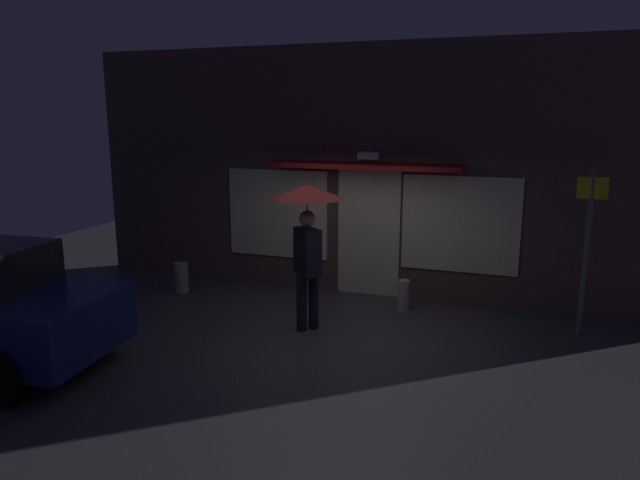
% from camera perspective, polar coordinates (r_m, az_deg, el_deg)
% --- Properties ---
extents(ground_plane, '(18.00, 18.00, 0.00)m').
position_cam_1_polar(ground_plane, '(8.51, 0.84, -9.40)').
color(ground_plane, '#423F44').
extents(building_facade, '(10.74, 1.00, 4.31)m').
position_cam_1_polar(building_facade, '(10.21, 5.09, 6.54)').
color(building_facade, brown).
rests_on(building_facade, ground).
extents(person_with_umbrella, '(1.05, 1.05, 2.15)m').
position_cam_1_polar(person_with_umbrella, '(8.34, -1.25, 2.07)').
color(person_with_umbrella, black).
rests_on(person_with_umbrella, ground).
extents(street_sign_post, '(0.40, 0.07, 2.39)m').
position_cam_1_polar(street_sign_post, '(9.01, 24.63, -0.30)').
color(street_sign_post, '#595B60').
rests_on(street_sign_post, ground).
extents(sidewalk_bollard, '(0.20, 0.20, 0.50)m').
position_cam_1_polar(sidewalk_bollard, '(9.62, 8.16, -5.36)').
color(sidewalk_bollard, '#B2A899').
rests_on(sidewalk_bollard, ground).
extents(sidewalk_bollard_2, '(0.24, 0.24, 0.54)m').
position_cam_1_polar(sidewalk_bollard_2, '(10.74, -13.38, -3.61)').
color(sidewalk_bollard_2, '#9E998E').
rests_on(sidewalk_bollard_2, ground).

